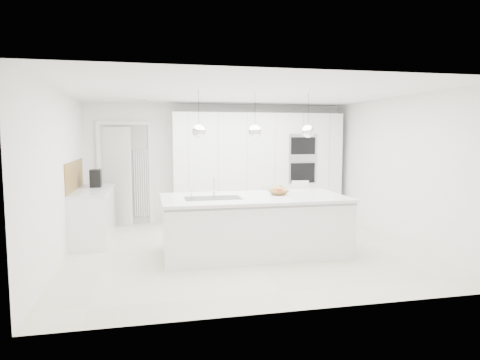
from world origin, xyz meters
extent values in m
plane|color=beige|center=(0.00, 0.00, 0.00)|extent=(5.50, 5.50, 0.00)
plane|color=white|center=(0.00, 2.50, 1.25)|extent=(5.50, 0.00, 5.50)
plane|color=white|center=(-2.75, 0.00, 1.25)|extent=(0.00, 5.00, 5.00)
plane|color=white|center=(0.00, 0.00, 2.50)|extent=(5.50, 5.50, 0.00)
cube|color=white|center=(0.80, 2.20, 1.15)|extent=(3.60, 0.60, 2.30)
cube|color=white|center=(-2.20, 2.42, 1.00)|extent=(0.76, 0.38, 2.00)
cube|color=white|center=(-2.45, 1.20, 0.43)|extent=(0.60, 1.80, 0.86)
cube|color=silver|center=(-2.45, 1.20, 0.88)|extent=(0.62, 1.82, 0.04)
cube|color=olive|center=(-2.74, 1.20, 1.15)|extent=(0.02, 1.80, 0.50)
cube|color=white|center=(0.10, -0.30, 0.43)|extent=(2.80, 1.20, 0.86)
cube|color=silver|center=(0.10, -0.25, 0.88)|extent=(2.84, 1.40, 0.04)
cylinder|color=white|center=(-0.50, -0.10, 1.05)|extent=(0.02, 0.02, 0.30)
sphere|color=white|center=(-0.75, -0.30, 1.90)|extent=(0.20, 0.20, 0.20)
sphere|color=white|center=(0.10, -0.30, 1.90)|extent=(0.20, 0.20, 0.20)
sphere|color=white|center=(0.95, -0.30, 1.90)|extent=(0.20, 0.20, 0.20)
imported|color=olive|center=(0.53, -0.16, 0.94)|extent=(0.40, 0.40, 0.08)
cube|color=black|center=(-2.43, 1.55, 1.06)|extent=(0.20, 0.30, 0.32)
sphere|color=#AD2010|center=(0.53, -0.19, 0.97)|extent=(0.07, 0.07, 0.07)
sphere|color=#AD2010|center=(0.53, -0.23, 0.97)|extent=(0.07, 0.07, 0.07)
sphere|color=#AD2010|center=(0.55, -0.15, 0.97)|extent=(0.07, 0.07, 0.07)
torus|color=yellow|center=(0.53, -0.14, 1.01)|extent=(0.21, 0.16, 0.19)
camera|label=1|loc=(-1.50, -6.60, 1.84)|focal=32.00mm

